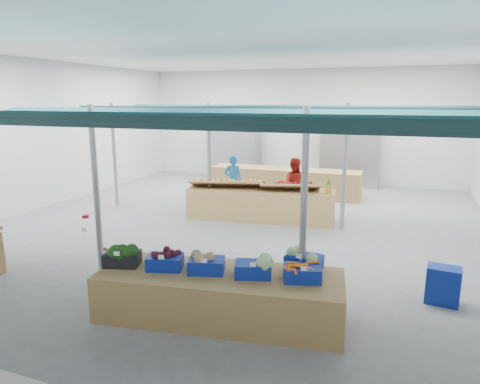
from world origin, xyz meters
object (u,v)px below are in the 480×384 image
Objects in this scene: fruit_counter at (261,204)px; vendor_left at (233,181)px; veg_counter at (220,295)px; crate_stack at (443,285)px; vendor_right at (294,185)px.

vendor_left reaches higher than fruit_counter.
vendor_left reaches higher than veg_counter.
fruit_counter is at bearing 139.29° from crate_stack.
crate_stack is (3.03, 1.61, -0.05)m from veg_counter.
crate_stack is 7.01m from vendor_left.
fruit_counter is 2.50× the size of vendor_right.
vendor_left is at bearing 101.24° from veg_counter.
fruit_counter is at bearing 130.21° from vendor_left.
vendor_left is at bearing 130.21° from fruit_counter.
vendor_left is at bearing 138.87° from crate_stack.
vendor_left is at bearing -7.28° from vendor_right.
crate_stack is 0.38× the size of vendor_left.
veg_counter reaches higher than crate_stack.
fruit_counter is 1.67m from vendor_left.
vendor_right is at bearing 127.02° from crate_stack.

